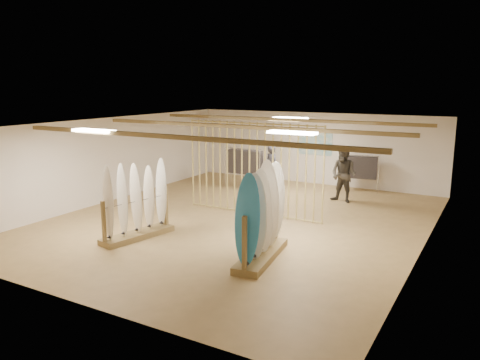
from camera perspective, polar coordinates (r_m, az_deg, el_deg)
The scene contains 16 objects.
floor at distance 13.61m, azimuth 0.00°, elevation -4.95°, with size 12.00×12.00×0.00m, color tan.
ceiling at distance 13.09m, azimuth 0.00°, elevation 6.87°, with size 12.00×12.00×0.00m, color #9B9993.
wall_back at distance 18.67m, azimuth 9.13°, elevation 3.83°, with size 12.00×12.00×0.00m, color white.
wall_front at distance 8.73m, azimuth -19.89°, elevation -5.62°, with size 12.00×12.00×0.00m, color white.
wall_left at distance 16.30m, azimuth -15.50°, elevation 2.43°, with size 12.00×12.00×0.00m, color white.
wall_right at distance 11.71m, azimuth 21.82°, elevation -1.46°, with size 12.00×12.00×0.00m, color white.
ceiling_slats at distance 13.10m, azimuth 0.00°, elevation 6.53°, with size 9.50×6.12×0.10m, color olive.
light_panels at distance 13.10m, azimuth 0.00°, elevation 6.61°, with size 1.20×0.35×0.06m, color white.
bamboo_partition at distance 13.97m, azimuth 1.62°, elevation 1.38°, with size 4.45×0.05×2.78m.
poster at distance 18.63m, azimuth 9.12°, elevation 4.43°, with size 1.40×0.03×0.90m, color #369BBD.
rack_left at distance 12.23m, azimuth -12.48°, elevation -3.95°, with size 0.93×2.09×1.93m.
rack_right at distance 10.50m, azimuth 2.65°, elevation -5.84°, with size 0.91×2.33×2.16m.
clothing_rack_a at distance 17.60m, azimuth 0.58°, elevation 2.23°, with size 1.45×0.40×1.56m.
clothing_rack_b at distance 17.59m, azimuth 14.45°, elevation 1.49°, with size 1.28×0.55×1.39m.
shopper_a at distance 17.24m, azimuth 3.93°, elevation 1.88°, with size 0.71×0.48×1.95m, color #2B2A33.
shopper_b at distance 15.84m, azimuth 12.53°, elevation 1.09°, with size 1.03×0.80×2.13m, color #3B362E.
Camera 1 is at (6.43, -11.36, 3.88)m, focal length 35.00 mm.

